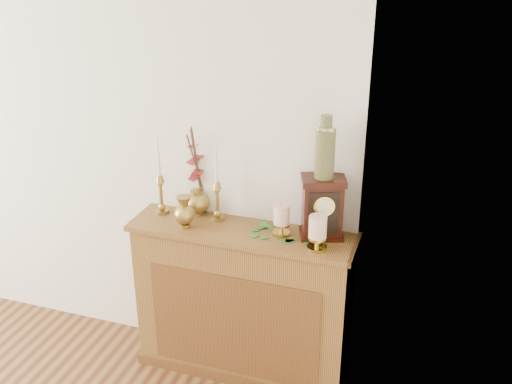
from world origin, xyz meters
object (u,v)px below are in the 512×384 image
(mantel_clock, at_px, (322,208))
(candlestick_center, at_px, (217,195))
(candlestick_left, at_px, (161,188))
(bud_vase, at_px, (184,212))
(ceramic_vase, at_px, (325,150))
(ginger_jar, at_px, (197,172))

(mantel_clock, bearing_deg, candlestick_center, 160.09)
(candlestick_left, relative_size, bud_vase, 2.60)
(candlestick_center, distance_m, ceramic_vase, 0.67)
(candlestick_center, distance_m, bud_vase, 0.20)
(ceramic_vase, bearing_deg, candlestick_left, -179.17)
(candlestick_left, height_order, mantel_clock, candlestick_left)
(candlestick_left, bearing_deg, mantel_clock, 0.64)
(ginger_jar, bearing_deg, candlestick_center, -27.73)
(bud_vase, bearing_deg, mantel_clock, 10.28)
(ginger_jar, height_order, mantel_clock, ginger_jar)
(candlestick_left, height_order, bud_vase, candlestick_left)
(candlestick_left, relative_size, ginger_jar, 0.89)
(candlestick_left, bearing_deg, bud_vase, -31.41)
(mantel_clock, bearing_deg, ceramic_vase, 90.00)
(candlestick_left, relative_size, ceramic_vase, 1.46)
(ginger_jar, bearing_deg, mantel_clock, -6.67)
(mantel_clock, distance_m, ceramic_vase, 0.31)
(candlestick_center, bearing_deg, candlestick_left, -176.90)
(candlestick_center, distance_m, ginger_jar, 0.19)
(candlestick_left, xyz_separation_m, ginger_jar, (0.18, 0.10, 0.08))
(mantel_clock, height_order, ceramic_vase, ceramic_vase)
(candlestick_center, bearing_deg, bud_vase, -134.29)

